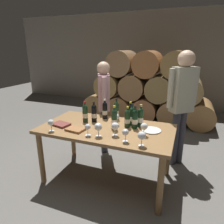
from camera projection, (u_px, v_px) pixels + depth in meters
ground_plane at (107, 177)px, 2.80m from camera, size 14.00×14.00×0.00m
cellar_back_wall at (159, 60)px, 6.11m from camera, size 10.00×0.24×2.80m
barrel_stack at (147, 90)px, 4.88m from camera, size 3.12×0.90×1.69m
dining_table at (107, 134)px, 2.60m from camera, size 1.70×0.90×0.76m
wine_bottle_0 at (130, 113)px, 2.76m from camera, size 0.07×0.07×0.28m
wine_bottle_1 at (127, 118)px, 2.54m from camera, size 0.07×0.07×0.28m
wine_bottle_2 at (114, 119)px, 2.48m from camera, size 0.07×0.07×0.31m
wine_bottle_3 at (105, 110)px, 2.86m from camera, size 0.07×0.07×0.29m
wine_bottle_4 at (116, 110)px, 2.84m from camera, size 0.07×0.07×0.30m
wine_bottle_5 at (94, 113)px, 2.74m from camera, size 0.07×0.07×0.29m
wine_bottle_6 at (85, 113)px, 2.73m from camera, size 0.07×0.07×0.29m
wine_bottle_7 at (141, 117)px, 2.56m from camera, size 0.07×0.07×0.30m
wine_bottle_8 at (132, 116)px, 2.61m from camera, size 0.07×0.07×0.29m
wine_bottle_9 at (135, 119)px, 2.51m from camera, size 0.07×0.07×0.30m
wine_glass_0 at (88, 127)px, 2.30m from camera, size 0.07×0.07×0.14m
wine_glass_1 at (142, 136)px, 2.05m from camera, size 0.09×0.09×0.16m
wine_glass_2 at (116, 117)px, 2.63m from camera, size 0.08×0.08×0.15m
wine_glass_3 at (144, 127)px, 2.29m from camera, size 0.08×0.08×0.16m
wine_glass_4 at (125, 133)px, 2.15m from camera, size 0.07×0.07×0.15m
wine_glass_5 at (98, 127)px, 2.28m from camera, size 0.09×0.09×0.16m
wine_glass_6 at (51, 123)px, 2.43m from camera, size 0.08×0.08×0.15m
wine_glass_7 at (115, 126)px, 2.30m from camera, size 0.09×0.09×0.16m
tasting_notebook at (75, 129)px, 2.47m from camera, size 0.24×0.19×0.03m
leather_ledger at (61, 124)px, 2.64m from camera, size 0.25×0.20×0.03m
serving_plate at (151, 130)px, 2.46m from camera, size 0.24×0.24×0.01m
sommelier_presenting at (182, 99)px, 2.85m from camera, size 0.39×0.35×1.72m
taster_seated_left at (104, 100)px, 3.28m from camera, size 0.30×0.45×1.54m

